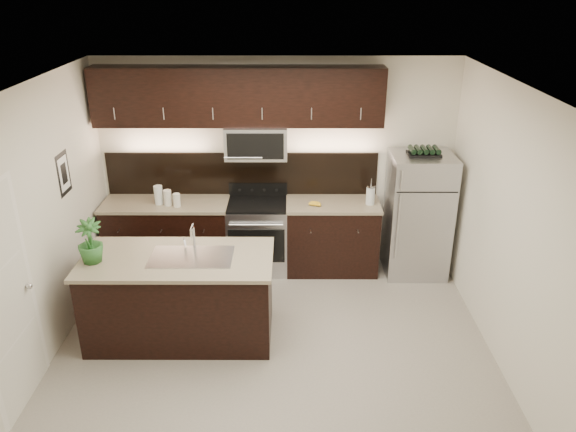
% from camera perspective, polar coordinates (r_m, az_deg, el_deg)
% --- Properties ---
extents(ground, '(4.50, 4.50, 0.00)m').
position_cam_1_polar(ground, '(6.07, -1.41, -12.98)').
color(ground, gray).
rests_on(ground, ground).
extents(room_walls, '(4.52, 4.02, 2.71)m').
position_cam_1_polar(room_walls, '(5.21, -2.82, 1.93)').
color(room_walls, beige).
rests_on(room_walls, ground).
extents(counter_run, '(3.51, 0.65, 0.94)m').
position_cam_1_polar(counter_run, '(7.31, -4.68, -2.02)').
color(counter_run, black).
rests_on(counter_run, ground).
extents(upper_fixtures, '(3.49, 0.40, 1.66)m').
position_cam_1_polar(upper_fixtures, '(6.90, -4.83, 11.13)').
color(upper_fixtures, black).
rests_on(upper_fixtures, counter_run).
extents(island, '(1.96, 0.96, 0.94)m').
position_cam_1_polar(island, '(6.08, -10.88, -8.04)').
color(island, black).
rests_on(island, ground).
extents(sink_faucet, '(0.84, 0.50, 0.28)m').
position_cam_1_polar(sink_faucet, '(5.82, -9.77, -3.96)').
color(sink_faucet, silver).
rests_on(sink_faucet, island).
extents(refrigerator, '(0.76, 0.69, 1.58)m').
position_cam_1_polar(refrigerator, '(7.28, 13.04, 0.08)').
color(refrigerator, '#B2B2B7').
rests_on(refrigerator, ground).
extents(wine_rack, '(0.39, 0.24, 0.10)m').
position_cam_1_polar(wine_rack, '(6.99, 13.66, 6.38)').
color(wine_rack, black).
rests_on(wine_rack, refrigerator).
extents(plant, '(0.27, 0.27, 0.45)m').
position_cam_1_polar(plant, '(5.89, -19.49, -2.45)').
color(plant, '#285F26').
rests_on(plant, island).
extents(canisters, '(0.34, 0.19, 0.24)m').
position_cam_1_polar(canisters, '(7.14, -12.35, 1.90)').
color(canisters, silver).
rests_on(canisters, counter_run).
extents(french_press, '(0.11, 0.11, 0.33)m').
position_cam_1_polar(french_press, '(7.07, 8.38, 2.15)').
color(french_press, silver).
rests_on(french_press, counter_run).
extents(bananas, '(0.20, 0.17, 0.05)m').
position_cam_1_polar(bananas, '(7.01, 2.46, 1.34)').
color(bananas, gold).
rests_on(bananas, counter_run).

